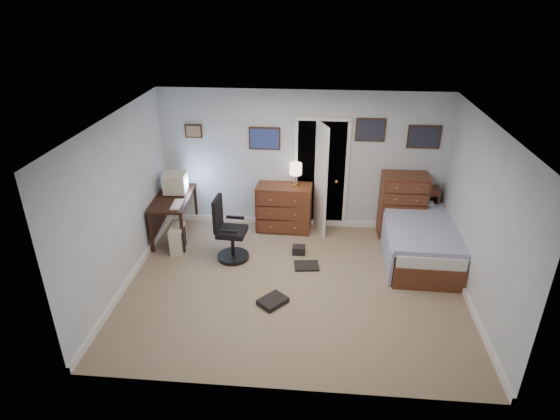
% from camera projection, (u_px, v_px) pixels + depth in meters
% --- Properties ---
extents(floor, '(5.00, 4.00, 0.02)m').
position_uv_depth(floor, '(294.00, 286.00, 7.01)').
color(floor, gray).
rests_on(floor, ground).
extents(computer_desk, '(0.69, 1.34, 0.75)m').
position_uv_depth(computer_desk, '(169.00, 205.00, 8.18)').
color(computer_desk, black).
rests_on(computer_desk, floor).
extents(crt_monitor, '(0.41, 0.39, 0.36)m').
position_uv_depth(crt_monitor, '(175.00, 183.00, 8.15)').
color(crt_monitor, beige).
rests_on(crt_monitor, computer_desk).
extents(keyboard, '(0.18, 0.41, 0.02)m').
position_uv_depth(keyboard, '(177.00, 204.00, 7.77)').
color(keyboard, beige).
rests_on(keyboard, computer_desk).
extents(pc_tower, '(0.23, 0.43, 0.45)m').
position_uv_depth(pc_tower, '(178.00, 239.00, 7.82)').
color(pc_tower, beige).
rests_on(pc_tower, floor).
extents(office_chair, '(0.55, 0.55, 1.07)m').
position_uv_depth(office_chair, '(229.00, 236.00, 7.53)').
color(office_chair, black).
rests_on(office_chair, floor).
extents(media_stack, '(0.15, 0.15, 0.72)m').
position_uv_depth(media_stack, '(179.00, 200.00, 8.91)').
color(media_stack, maroon).
rests_on(media_stack, floor).
extents(low_dresser, '(1.00, 0.54, 0.86)m').
position_uv_depth(low_dresser, '(284.00, 208.00, 8.43)').
color(low_dresser, '#582E1B').
rests_on(low_dresser, floor).
extents(table_lamp, '(0.23, 0.23, 0.42)m').
position_uv_depth(table_lamp, '(296.00, 170.00, 8.09)').
color(table_lamp, gold).
rests_on(table_lamp, low_dresser).
extents(doorway, '(0.96, 1.12, 2.05)m').
position_uv_depth(doorway, '(321.00, 169.00, 8.57)').
color(doorway, black).
rests_on(doorway, floor).
extents(tall_dresser, '(0.79, 0.47, 1.15)m').
position_uv_depth(tall_dresser, '(402.00, 205.00, 8.18)').
color(tall_dresser, '#582E1B').
rests_on(tall_dresser, floor).
extents(headboard_bookcase, '(0.99, 0.27, 0.88)m').
position_uv_depth(headboard_bookcase, '(409.00, 208.00, 8.31)').
color(headboard_bookcase, '#582E1B').
rests_on(headboard_bookcase, floor).
extents(bed, '(1.16, 2.10, 0.68)m').
position_uv_depth(bed, '(419.00, 238.00, 7.65)').
color(bed, '#582E1B').
rests_on(bed, floor).
extents(wall_posters, '(4.38, 0.04, 0.60)m').
position_uv_depth(wall_posters, '(335.00, 135.00, 7.97)').
color(wall_posters, '#331E11').
rests_on(wall_posters, floor).
extents(floor_clutter, '(0.88, 1.72, 0.13)m').
position_uv_depth(floor_clutter, '(289.00, 277.00, 7.13)').
color(floor_clutter, black).
rests_on(floor_clutter, floor).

